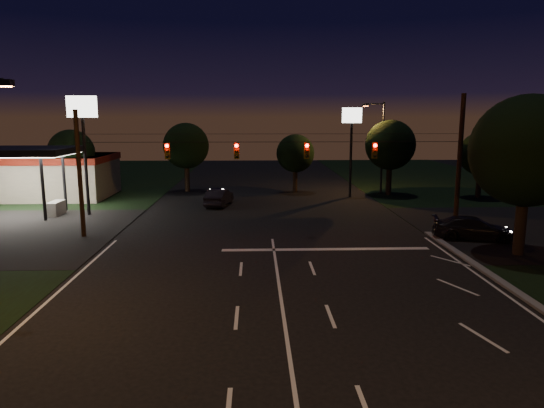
{
  "coord_description": "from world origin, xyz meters",
  "views": [
    {
      "loc": [
        -1.07,
        -15.45,
        7.53
      ],
      "look_at": [
        -0.17,
        9.74,
        3.0
      ],
      "focal_mm": 32.0,
      "sensor_mm": 36.0,
      "label": 1
    }
  ],
  "objects_px": {
    "utility_pole_right": "(454,234)",
    "car_oncoming_b": "(219,197)",
    "car_cross": "(473,228)",
    "tree_right_near": "(526,152)",
    "car_oncoming_a": "(216,194)"
  },
  "relations": [
    {
      "from": "utility_pole_right",
      "to": "car_cross",
      "type": "height_order",
      "value": "utility_pole_right"
    },
    {
      "from": "utility_pole_right",
      "to": "car_cross",
      "type": "xyz_separation_m",
      "value": [
        0.53,
        -1.53,
        0.71
      ]
    },
    {
      "from": "tree_right_near",
      "to": "car_oncoming_a",
      "type": "height_order",
      "value": "tree_right_near"
    },
    {
      "from": "tree_right_near",
      "to": "car_cross",
      "type": "height_order",
      "value": "tree_right_near"
    },
    {
      "from": "tree_right_near",
      "to": "car_oncoming_b",
      "type": "xyz_separation_m",
      "value": [
        -17.69,
        15.59,
        -4.95
      ]
    },
    {
      "from": "tree_right_near",
      "to": "utility_pole_right",
      "type": "bearing_deg",
      "value": 107.53
    },
    {
      "from": "utility_pole_right",
      "to": "car_oncoming_a",
      "type": "relative_size",
      "value": 2.37
    },
    {
      "from": "utility_pole_right",
      "to": "tree_right_near",
      "type": "bearing_deg",
      "value": -72.47
    },
    {
      "from": "car_oncoming_a",
      "to": "car_cross",
      "type": "bearing_deg",
      "value": 134.82
    },
    {
      "from": "utility_pole_right",
      "to": "car_cross",
      "type": "bearing_deg",
      "value": -71.04
    },
    {
      "from": "car_oncoming_a",
      "to": "car_oncoming_b",
      "type": "xyz_separation_m",
      "value": [
        0.44,
        -2.62,
        0.08
      ]
    },
    {
      "from": "car_cross",
      "to": "tree_right_near",
      "type": "bearing_deg",
      "value": -148.58
    },
    {
      "from": "utility_pole_right",
      "to": "tree_right_near",
      "type": "xyz_separation_m",
      "value": [
        1.53,
        -4.83,
        5.68
      ]
    },
    {
      "from": "car_oncoming_b",
      "to": "car_cross",
      "type": "distance_m",
      "value": 20.72
    },
    {
      "from": "utility_pole_right",
      "to": "car_oncoming_b",
      "type": "xyz_separation_m",
      "value": [
        -16.16,
        10.75,
        0.73
      ]
    }
  ]
}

